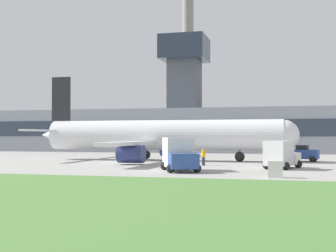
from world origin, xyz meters
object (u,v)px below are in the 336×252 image
object	(u,v)px
pushback_tug	(302,154)
baggage_truck	(179,155)
airplane	(159,136)
fuel_truck	(281,155)
ground_crew_person	(203,157)

from	to	relation	value
pushback_tug	baggage_truck	world-z (taller)	baggage_truck
airplane	fuel_truck	xyz separation A→B (m)	(13.98, -10.22, -1.70)
airplane	baggage_truck	bearing A→B (deg)	-68.17
pushback_tug	baggage_truck	size ratio (longest dim) A/B	0.72
baggage_truck	ground_crew_person	distance (m)	7.26
ground_crew_person	airplane	bearing A→B (deg)	130.97
baggage_truck	fuel_truck	world-z (taller)	baggage_truck
baggage_truck	fuel_truck	distance (m)	9.27
airplane	pushback_tug	world-z (taller)	airplane
airplane	baggage_truck	world-z (taller)	airplane
airplane	fuel_truck	distance (m)	17.40
fuel_truck	pushback_tug	bearing A→B (deg)	80.72
airplane	ground_crew_person	distance (m)	10.31
ground_crew_person	pushback_tug	bearing A→B (deg)	46.65
pushback_tug	ground_crew_person	world-z (taller)	pushback_tug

